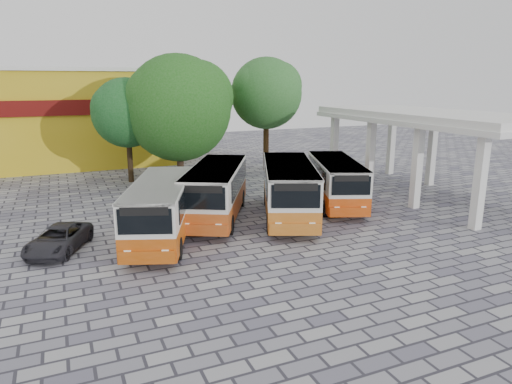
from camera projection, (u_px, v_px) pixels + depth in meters
name	position (u px, v px, depth m)	size (l,w,h in m)	color
ground	(314.00, 234.00, 22.12)	(90.00, 90.00, 0.00)	#595769
terminal_shelter	(429.00, 119.00, 28.58)	(6.80, 15.80, 5.40)	silver
shophouse_block	(56.00, 117.00, 40.05)	(20.40, 10.40, 8.30)	#BA9B15
bus_far_left	(161.00, 207.00, 21.00)	(4.89, 8.22, 2.77)	#AC450A
bus_centre_left	(216.00, 189.00, 24.26)	(5.82, 8.54, 2.86)	#B04915
bus_centre_right	(289.00, 187.00, 24.42)	(5.51, 8.81, 2.96)	#B76119
bus_far_right	(336.00, 179.00, 27.02)	(4.84, 8.01, 2.70)	#C04009
tree_left	(128.00, 110.00, 32.47)	(5.20, 4.96, 7.51)	#2F2112
tree_middle	(179.00, 104.00, 32.55)	(7.98, 7.60, 9.16)	#3A291B
tree_right	(267.00, 91.00, 36.62)	(6.00, 5.71, 9.13)	#462B14
parked_car	(59.00, 239.00, 19.84)	(1.81, 3.93, 1.09)	#26252C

